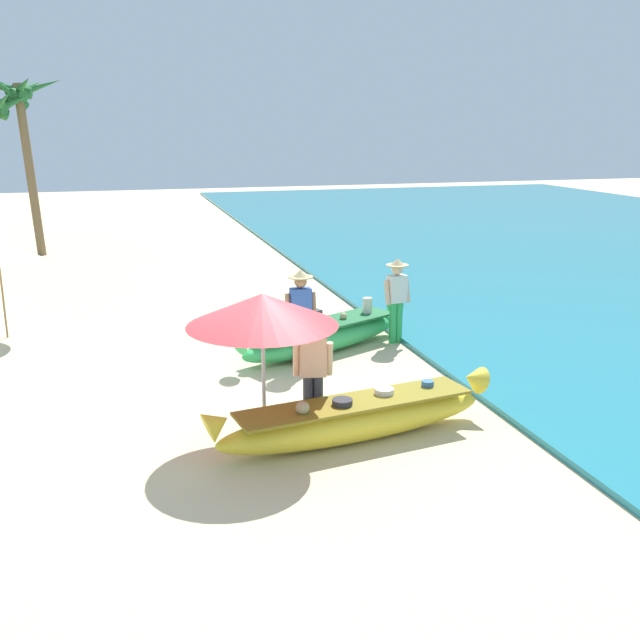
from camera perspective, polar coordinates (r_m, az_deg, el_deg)
The scene contains 8 objects.
ground_plane at distance 10.30m, azimuth -5.67°, elevation -8.89°, with size 80.00×80.00×0.00m, color beige.
boat_yellow_foreground at distance 9.95m, azimuth 2.80°, elevation -7.76°, with size 4.28×1.27×0.83m.
boat_green_midground at distance 13.71m, azimuth 0.31°, elevation -1.22°, with size 3.88×2.28×0.86m.
person_vendor_hatted at distance 12.69m, azimuth -1.53°, elevation 0.68°, with size 0.55×0.44×1.76m.
person_tourist_customer at distance 9.95m, azimuth -0.56°, elevation -3.97°, with size 0.58×0.31×1.63m.
person_vendor_assistant at distance 14.18m, azimuth 6.05°, elevation 2.01°, with size 0.58×0.44×1.69m.
patio_umbrella_large at distance 9.42m, azimuth -4.58°, elevation 0.75°, with size 2.00×2.00×2.07m.
palm_tree_mid_cluster at distance 25.39m, azimuth -22.54°, elevation 15.08°, with size 2.83×2.51×5.71m.
Camera 1 is at (-1.62, -9.27, 4.19)m, focal length 40.64 mm.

